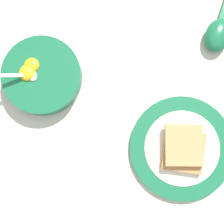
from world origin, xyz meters
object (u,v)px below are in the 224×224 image
object	(u,v)px
toast_plate	(182,148)
toast_sandwich	(184,148)
soup_spoon	(220,29)
egg_bowl	(42,76)

from	to	relation	value
toast_plate	toast_sandwich	bearing A→B (deg)	119.48
toast_sandwich	soup_spoon	bearing A→B (deg)	-41.98
toast_plate	toast_sandwich	distance (m)	0.02
egg_bowl	toast_plate	size ratio (longest dim) A/B	0.75
toast_sandwich	toast_plate	bearing A→B (deg)	-60.52
toast_plate	soup_spoon	world-z (taller)	soup_spoon
soup_spoon	toast_plate	bearing A→B (deg)	138.05
toast_sandwich	soup_spoon	size ratio (longest dim) A/B	0.79
toast_sandwich	soup_spoon	xyz separation A→B (m)	(0.19, -0.17, -0.01)
toast_plate	soup_spoon	xyz separation A→B (m)	(0.19, -0.17, 0.01)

